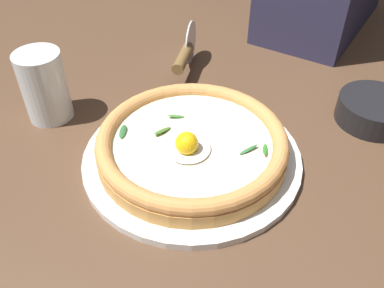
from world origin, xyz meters
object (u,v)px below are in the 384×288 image
object	(u,v)px
drinking_glass	(46,91)
side_bowl	(374,110)
pizza_cutter	(186,52)
pizza	(192,144)

from	to	relation	value
drinking_glass	side_bowl	bearing A→B (deg)	-68.71
drinking_glass	pizza_cutter	bearing A→B (deg)	-35.43
pizza	side_bowl	bearing A→B (deg)	-49.35
pizza	drinking_glass	distance (m)	0.27
drinking_glass	pizza	bearing A→B (deg)	-92.23
side_bowl	pizza_cutter	size ratio (longest dim) A/B	0.82
pizza_cutter	drinking_glass	distance (m)	0.27
pizza	side_bowl	distance (m)	0.32
side_bowl	drinking_glass	size ratio (longest dim) A/B	1.04
pizza_cutter	drinking_glass	xyz separation A→B (m)	(-0.22, 0.16, 0.01)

